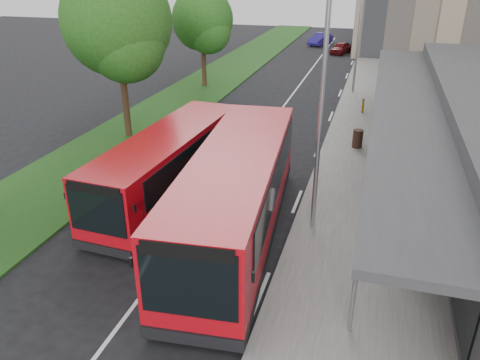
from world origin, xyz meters
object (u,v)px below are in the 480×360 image
at_px(car_near, 341,48).
at_px(litter_bin, 358,139).
at_px(tree_far, 203,24).
at_px(tree_mid, 118,29).
at_px(lamp_post_near, 319,102).
at_px(lamp_post_far, 358,27).
at_px(bus_second, 169,165).
at_px(bus_main, 237,195).
at_px(car_far, 321,39).
at_px(bollard, 363,106).

bearing_deg(car_near, litter_bin, -67.29).
xyz_separation_m(tree_far, litter_bin, (12.23, -10.50, -4.07)).
distance_m(tree_mid, lamp_post_near, 13.21).
height_order(lamp_post_far, litter_bin, lamp_post_far).
height_order(litter_bin, car_near, car_near).
xyz_separation_m(lamp_post_near, bus_second, (-5.91, 0.98, -3.32)).
distance_m(tree_mid, lamp_post_far, 17.10).
bearing_deg(bus_second, litter_bin, 50.54).
relative_size(lamp_post_near, bus_main, 0.70).
relative_size(tree_mid, lamp_post_far, 1.11).
bearing_deg(car_near, tree_mid, -90.78).
bearing_deg(car_far, lamp_post_near, -64.85).
height_order(lamp_post_near, bus_second, lamp_post_near).
distance_m(lamp_post_far, bollard, 6.65).
height_order(tree_far, bus_second, tree_far).
bearing_deg(lamp_post_near, car_far, 97.07).
xyz_separation_m(tree_mid, lamp_post_near, (11.13, -7.05, -1.02)).
distance_m(bus_second, car_near, 35.91).
relative_size(bus_main, bollard, 12.70).
distance_m(lamp_post_near, lamp_post_far, 20.00).
distance_m(lamp_post_near, bus_second, 6.85).
bearing_deg(bus_main, lamp_post_near, 20.98).
distance_m(tree_mid, car_far, 35.55).
height_order(tree_mid, bus_main, tree_mid).
distance_m(tree_mid, bus_second, 9.11).
bearing_deg(lamp_post_far, lamp_post_near, -90.00).
bearing_deg(litter_bin, bollard, 90.62).
xyz_separation_m(tree_far, bus_second, (5.22, -18.07, -3.29)).
bearing_deg(lamp_post_near, bus_second, 170.60).
distance_m(bus_second, car_far, 40.77).
xyz_separation_m(bus_main, litter_bin, (3.52, 9.74, -1.01)).
bearing_deg(car_near, bus_main, -74.38).
distance_m(lamp_post_far, car_near, 17.37).
bearing_deg(tree_mid, bollard, 32.79).
relative_size(lamp_post_far, car_far, 1.97).
height_order(lamp_post_far, bus_main, lamp_post_far).
distance_m(litter_bin, bollard, 6.34).
bearing_deg(car_far, bus_main, -68.24).
relative_size(bus_main, bus_second, 1.17).
height_order(tree_mid, car_far, tree_mid).
bearing_deg(litter_bin, car_near, 97.05).
bearing_deg(lamp_post_near, tree_mid, 147.64).
height_order(lamp_post_near, litter_bin, lamp_post_near).
bearing_deg(car_far, car_near, -42.80).
bearing_deg(car_near, lamp_post_near, -70.63).
xyz_separation_m(bus_second, bollard, (6.95, 13.91, -0.80)).
height_order(tree_far, litter_bin, tree_far).
relative_size(lamp_post_far, bus_main, 0.70).
distance_m(litter_bin, car_far, 33.78).
bearing_deg(bus_main, litter_bin, 64.91).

